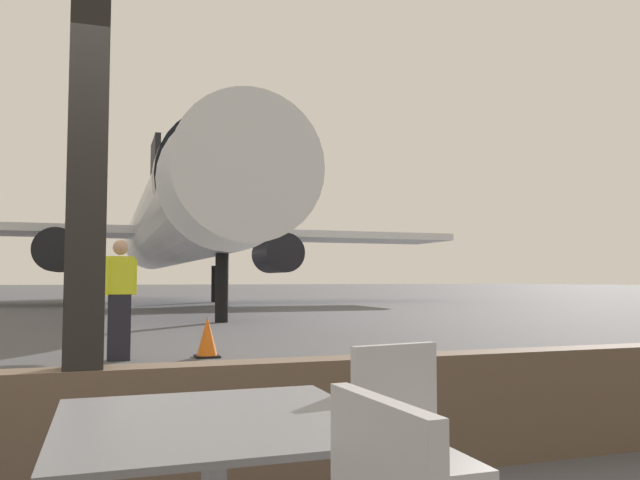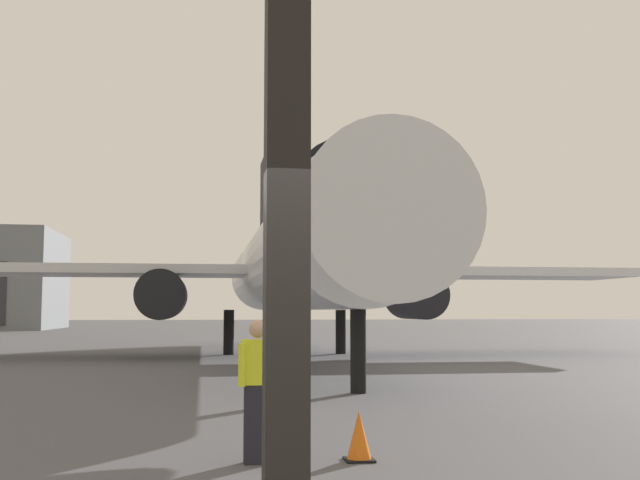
% 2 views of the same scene
% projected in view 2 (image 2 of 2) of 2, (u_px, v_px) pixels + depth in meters
% --- Properties ---
extents(ground_plane, '(220.00, 220.00, 0.00)m').
position_uv_depth(ground_plane, '(209.00, 344.00, 42.72)').
color(ground_plane, '#4C4C51').
extents(window_frame, '(9.04, 0.24, 3.95)m').
position_uv_depth(window_frame, '(286.00, 424.00, 3.46)').
color(window_frame, brown).
rests_on(window_frame, ground).
extents(airplane, '(29.33, 31.91, 10.62)m').
position_uv_depth(airplane, '(294.00, 262.00, 29.80)').
color(airplane, silver).
rests_on(airplane, ground).
extents(ground_crew_worker, '(0.49, 0.36, 1.74)m').
position_uv_depth(ground_crew_worker, '(257.00, 389.00, 9.44)').
color(ground_crew_worker, black).
rests_on(ground_crew_worker, ground).
extents(traffic_cone, '(0.36, 0.36, 0.61)m').
position_uv_depth(traffic_cone, '(359.00, 437.00, 9.54)').
color(traffic_cone, orange).
rests_on(traffic_cone, ground).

